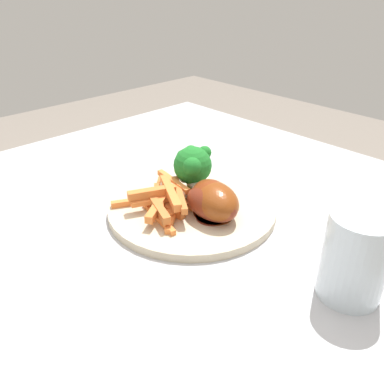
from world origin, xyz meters
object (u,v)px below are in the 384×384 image
dining_table (138,286)px  water_glass (355,257)px  broccoli_floret_front (192,165)px  chicken_drumstick_extra (210,197)px  chicken_drumstick_near (213,200)px  chicken_drumstick_far (209,202)px  carrot_fries_pile (164,200)px  dinner_plate (192,207)px

dining_table → water_glass: bearing=-73.9°
broccoli_floret_front → chicken_drumstick_extra: broccoli_floret_front is taller
dining_table → chicken_drumstick_near: 0.20m
chicken_drumstick_far → carrot_fries_pile: bearing=116.9°
dinner_plate → chicken_drumstick_extra: (0.00, -0.03, 0.03)m
broccoli_floret_front → chicken_drumstick_near: 0.08m
chicken_drumstick_extra → water_glass: water_glass is taller
dinner_plate → broccoli_floret_front: (0.03, 0.03, 0.05)m
dining_table → chicken_drumstick_far: (0.07, -0.08, 0.16)m
broccoli_floret_front → chicken_drumstick_near: bearing=-110.3°
chicken_drumstick_near → dinner_plate: bearing=91.7°
chicken_drumstick_far → chicken_drumstick_extra: chicken_drumstick_extra is taller
dinner_plate → chicken_drumstick_far: chicken_drumstick_far is taller
dinner_plate → chicken_drumstick_extra: chicken_drumstick_extra is taller
dining_table → carrot_fries_pile: bearing=-27.8°
dinner_plate → chicken_drumstick_far: bearing=-99.7°
dining_table → chicken_drumstick_extra: bearing=-41.4°
carrot_fries_pile → chicken_drumstick_near: size_ratio=0.95×
broccoli_floret_front → water_glass: (-0.02, -0.27, -0.01)m
chicken_drumstick_far → water_glass: size_ratio=1.39×
carrot_fries_pile → chicken_drumstick_far: chicken_drumstick_far is taller
chicken_drumstick_far → water_glass: (0.01, -0.20, 0.02)m
dinner_plate → dining_table: bearing=152.3°
dining_table → chicken_drumstick_near: bearing=-45.8°
carrot_fries_pile → dinner_plate: bearing=-27.6°
dining_table → water_glass: water_glass is taller
chicken_drumstick_extra → carrot_fries_pile: bearing=129.0°
broccoli_floret_front → water_glass: water_glass is taller
chicken_drumstick_extra → water_glass: bearing=-90.1°
chicken_drumstick_far → chicken_drumstick_near: bearing=-2.1°
chicken_drumstick_far → dining_table: bearing=131.2°
carrot_fries_pile → dining_table: bearing=152.2°
broccoli_floret_front → carrot_fries_pile: (-0.06, -0.01, -0.03)m
dining_table → chicken_drumstick_extra: (0.08, -0.07, 0.16)m
dining_table → dinner_plate: (0.08, -0.04, 0.13)m
carrot_fries_pile → chicken_drumstick_extra: (0.04, -0.05, 0.01)m
chicken_drumstick_near → chicken_drumstick_extra: 0.01m
chicken_drumstick_near → chicken_drumstick_extra: (0.00, 0.01, -0.00)m
dining_table → chicken_drumstick_extra: 0.19m
broccoli_floret_front → carrot_fries_pile: 0.07m
chicken_drumstick_far → chicken_drumstick_extra: bearing=39.3°
chicken_drumstick_near → broccoli_floret_front: bearing=69.7°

